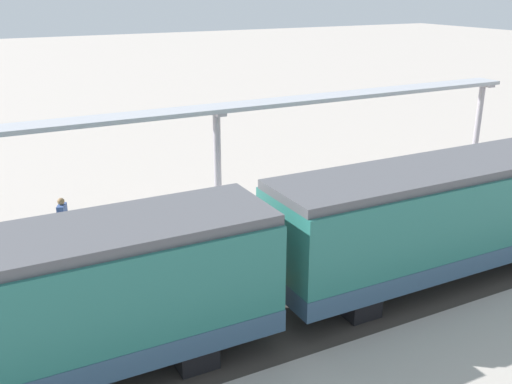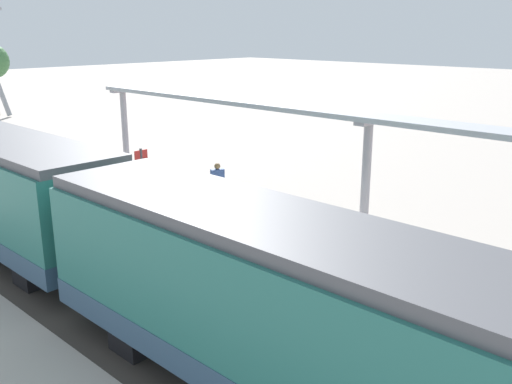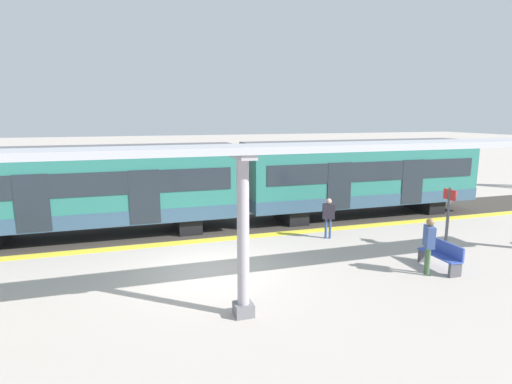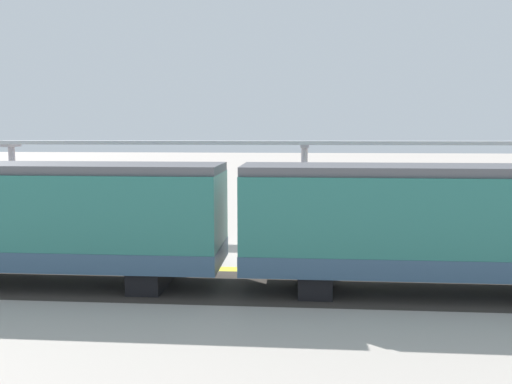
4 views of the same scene
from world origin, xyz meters
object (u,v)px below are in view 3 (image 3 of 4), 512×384
object	(u,v)px
passenger_waiting_near_edge	(329,214)
platform_info_sign	(448,212)
train_near_carriage	(93,190)
canopy_pillar_second	(243,236)
train_far_carriage	(361,177)
bench_near_end	(441,255)
passenger_by_the_benches	(429,240)

from	to	relation	value
passenger_waiting_near_edge	platform_info_sign	bearing A→B (deg)	54.42
train_near_carriage	canopy_pillar_second	size ratio (longest dim) A/B	2.90
platform_info_sign	train_near_carriage	bearing A→B (deg)	-114.45
canopy_pillar_second	platform_info_sign	distance (m)	8.55
canopy_pillar_second	train_far_carriage	bearing A→B (deg)	134.99
train_far_carriage	passenger_waiting_near_edge	world-z (taller)	train_far_carriage
canopy_pillar_second	train_near_carriage	bearing A→B (deg)	-154.97
train_near_carriage	bench_near_end	distance (m)	12.47
canopy_pillar_second	bench_near_end	bearing A→B (deg)	99.18
train_far_carriage	canopy_pillar_second	size ratio (longest dim) A/B	2.90
platform_info_sign	passenger_by_the_benches	bearing A→B (deg)	-52.16
train_far_carriage	passenger_waiting_near_edge	xyz separation A→B (m)	(2.98, -3.20, -0.85)
canopy_pillar_second	passenger_by_the_benches	distance (m)	5.99
bench_near_end	passenger_waiting_near_edge	world-z (taller)	passenger_waiting_near_edge
passenger_waiting_near_edge	train_far_carriage	bearing A→B (deg)	133.02
train_far_carriage	canopy_pillar_second	bearing A→B (deg)	-45.01
train_near_carriage	train_far_carriage	bearing A→B (deg)	90.00
train_near_carriage	bench_near_end	bearing A→B (deg)	56.19
train_near_carriage	canopy_pillar_second	world-z (taller)	canopy_pillar_second
platform_info_sign	passenger_waiting_near_edge	world-z (taller)	platform_info_sign
passenger_by_the_benches	passenger_waiting_near_edge	bearing A→B (deg)	-165.22
train_near_carriage	passenger_waiting_near_edge	world-z (taller)	train_near_carriage
platform_info_sign	train_far_carriage	bearing A→B (deg)	-178.29
train_near_carriage	passenger_by_the_benches	world-z (taller)	train_near_carriage
canopy_pillar_second	bench_near_end	distance (m)	6.83
train_near_carriage	train_far_carriage	size ratio (longest dim) A/B	1.00
train_far_carriage	platform_info_sign	size ratio (longest dim) A/B	5.05
bench_near_end	passenger_by_the_benches	distance (m)	0.98
passenger_waiting_near_edge	passenger_by_the_benches	world-z (taller)	passenger_by_the_benches
train_far_carriage	platform_info_sign	xyz separation A→B (m)	(5.39, 0.16, -0.50)
bench_near_end	passenger_by_the_benches	size ratio (longest dim) A/B	0.88
train_near_carriage	bench_near_end	xyz separation A→B (m)	(6.90, 10.30, -1.38)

